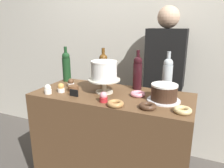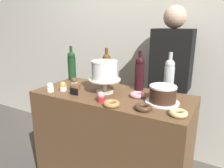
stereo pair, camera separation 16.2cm
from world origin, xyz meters
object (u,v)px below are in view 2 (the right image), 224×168
Objects in this scene: wine_bottle_clear at (169,76)px; cake_stand_pedestal at (105,83)px; white_layer_cake at (105,70)px; wine_bottle_green at (72,65)px; wine_bottle_dark_red at (139,73)px; wine_bottle_amber at (107,68)px; barista_figure at (169,89)px; cupcake_vanilla at (50,87)px; chocolate_round_cake at (163,94)px; cupcake_strawberry at (101,97)px; donut_maple at (111,104)px; donut_pink at (137,95)px; donut_chocolate at (143,107)px; donut_glazed at (178,113)px; price_sign_chalkboard at (74,92)px; cupcake_caramel at (63,86)px; cookie_stack at (75,87)px; cupcake_chocolate at (74,82)px.

cake_stand_pedestal is at bearing -156.58° from wine_bottle_clear.
white_layer_cake is 0.51m from wine_bottle_green.
wine_bottle_amber is (-0.32, 0.02, 0.00)m from wine_bottle_dark_red.
barista_figure is (0.37, 0.59, -0.26)m from white_layer_cake.
cupcake_vanilla is 1.10m from barista_figure.
wine_bottle_green is (-0.95, 0.19, 0.08)m from chocolate_round_cake.
wine_bottle_dark_red reaches higher than cupcake_strawberry.
wine_bottle_green is 2.91× the size of donut_maple.
donut_pink is (0.38, -0.19, -0.13)m from wine_bottle_amber.
cupcake_vanilla is at bearing -178.95° from donut_chocolate.
chocolate_round_cake is 0.21m from donut_pink.
cake_stand_pedestal is 0.52m from wine_bottle_green.
wine_bottle_green reaches higher than donut_pink.
donut_pink is 0.25m from donut_chocolate.
chocolate_round_cake is (0.47, -0.01, -0.01)m from cake_stand_pedestal.
donut_maple is 0.07× the size of barista_figure.
wine_bottle_green reaches higher than donut_glazed.
cupcake_vanilla is 0.58m from donut_maple.
barista_figure reaches higher than white_layer_cake.
wine_bottle_dark_red is 4.65× the size of price_sign_chalkboard.
cupcake_vanilla is at bearing -161.28° from donut_pink.
barista_figure is (0.28, 0.78, -0.11)m from cupcake_strawberry.
wine_bottle_clear reaches higher than chocolate_round_cake.
wine_bottle_dark_red is 1.00× the size of wine_bottle_amber.
price_sign_chalkboard reaches higher than donut_glazed.
wine_bottle_dark_red is (0.21, 0.20, 0.07)m from cake_stand_pedestal.
donut_pink is 1.00× the size of donut_chocolate.
wine_bottle_dark_red is (-0.26, 0.21, 0.08)m from chocolate_round_cake.
cupcake_caramel is (-0.32, -0.13, -0.04)m from cake_stand_pedestal.
wine_bottle_clear reaches higher than donut_chocolate.
donut_maple is at bearing -102.28° from barista_figure.
white_layer_cake is 2.73× the size of cupcake_caramel.
chocolate_round_cake is 0.34m from wine_bottle_dark_red.
wine_bottle_clear is 3.87× the size of cookie_stack.
cupcake_caramel is 0.66× the size of donut_chocolate.
donut_maple is at bearing -171.67° from donut_glazed.
wine_bottle_clear is at bearing -2.28° from wine_bottle_amber.
cake_stand_pedestal is 0.25m from wine_bottle_amber.
chocolate_round_cake is at bearing -80.52° from barista_figure.
barista_figure reaches higher than wine_bottle_clear.
chocolate_round_cake is 0.56× the size of wine_bottle_amber.
cupcake_caramel is (-0.21, -0.34, -0.11)m from wine_bottle_amber.
wine_bottle_clear is 0.40m from donut_chocolate.
white_layer_cake is at bearing 155.19° from donut_chocolate.
cupcake_chocolate is at bearing -162.08° from wine_bottle_dark_red.
cupcake_strawberry is at bearing -33.54° from wine_bottle_green.
cupcake_caramel is (-0.77, -0.32, -0.11)m from wine_bottle_clear.
barista_figure reaches higher than donut_chocolate.
wine_bottle_green reaches higher than cupcake_caramel.
wine_bottle_dark_red is 2.91× the size of donut_glazed.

